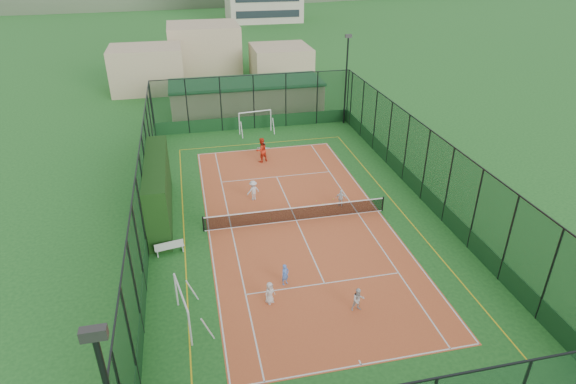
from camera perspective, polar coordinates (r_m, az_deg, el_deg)
name	(u,v)px	position (r m, az deg, el deg)	size (l,w,h in m)	color
ground	(296,221)	(30.47, 0.98, -3.40)	(300.00, 300.00, 0.00)	#1E5820
court_slab	(296,220)	(30.47, 0.98, -3.40)	(11.17, 23.97, 0.01)	#C34C2B
tennis_net	(296,213)	(30.20, 0.99, -2.55)	(11.67, 0.12, 1.06)	black
perimeter_fence	(297,185)	(29.24, 1.02, 0.78)	(18.12, 34.12, 5.00)	#10321A
floodlight_ne	(346,80)	(45.91, 6.88, 12.99)	(0.60, 0.26, 8.25)	black
clubhouse	(247,96)	(49.77, -4.93, 11.21)	(15.20, 7.20, 3.15)	tan
hedge_left	(158,189)	(31.21, -15.10, 0.36)	(1.30, 8.68, 3.80)	black
white_bench	(169,247)	(28.04, -13.88, -6.30)	(1.61, 0.44, 0.91)	white
futsal_goal_near	(183,308)	(22.99, -12.37, -13.31)	(0.85, 2.94, 1.89)	white
futsal_goal_far	(255,122)	(44.21, -3.91, 8.27)	(3.08, 0.89, 1.99)	white
child_near_left	(270,293)	(23.85, -2.17, -11.85)	(0.58, 0.38, 1.19)	silver
child_near_mid	(285,275)	(24.95, -0.34, -9.75)	(0.43, 0.28, 1.19)	#5285E8
child_near_right	(358,300)	(23.64, 8.32, -12.51)	(0.61, 0.47, 1.25)	silver
child_far_left	(253,190)	(32.57, -4.15, 0.20)	(0.92, 0.53, 1.42)	silver
child_far_right	(341,198)	(31.99, 6.28, -0.71)	(0.69, 0.29, 1.17)	white
child_far_back	(263,149)	(39.23, -2.93, 5.07)	(1.11, 0.35, 1.20)	white
coach	(261,150)	(38.12, -3.17, 5.00)	(0.97, 0.75, 1.99)	red
tennis_balls	(297,208)	(31.79, 1.11, -1.87)	(6.52, 1.68, 0.07)	#CCE033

